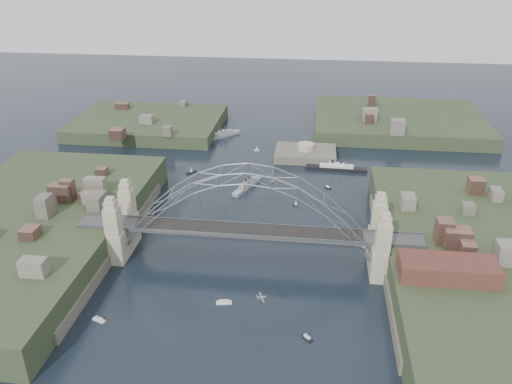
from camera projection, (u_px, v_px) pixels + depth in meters
The scene contains 23 objects.
ground at pixel (247, 259), 128.85m from camera, with size 500.00×500.00×0.00m, color black.
bridge at pixel (247, 216), 123.52m from camera, with size 84.00×13.80×24.60m.
shore_west at pixel (28, 238), 134.18m from camera, with size 50.50×90.00×12.00m.
shore_east at pixel (488, 268), 121.82m from camera, with size 50.50×90.00×12.00m.
headland_nw at pixel (149, 128), 219.60m from camera, with size 60.00×45.00×9.00m, color #2E3B21.
headland_ne at pixel (397, 125), 221.60m from camera, with size 70.00×55.00×9.50m, color #2E3B21.
fort_island at pixel (305, 158), 190.36m from camera, with size 22.00×16.00×9.40m.
wharf_shed at pixel (448, 269), 107.25m from camera, with size 20.00×8.00×4.00m, color #592D26.
finger_pier at pixel (429, 349), 99.28m from camera, with size 4.00×22.00×1.40m, color #454547.
naval_cruiser_near at pixel (248, 185), 166.65m from camera, with size 8.18×16.07×4.93m.
naval_cruiser_far at pixel (223, 135), 210.24m from camera, with size 12.78×13.47×5.51m.
ocean_liner at pixel (336, 168), 179.17m from camera, with size 21.03×3.72×5.14m.
aeroplane at pixel (261, 297), 102.98m from camera, with size 1.85×3.18×0.48m.
small_boat_a at pixel (183, 221), 146.03m from camera, with size 0.97×2.20×1.43m.
small_boat_b at pixel (296, 203), 154.75m from camera, with size 1.67×1.04×2.38m.
small_boat_c at pixel (224, 302), 112.90m from camera, with size 3.54×1.66×1.43m.
small_boat_d at pixel (328, 187), 166.16m from camera, with size 2.23×2.11×1.43m.
small_boat_e at pixel (191, 171), 177.29m from camera, with size 3.46×3.85×2.38m.
small_boat_f at pixel (272, 181), 170.47m from camera, with size 1.40×1.37×1.43m.
small_boat_g at pixel (307, 338), 102.72m from camera, with size 2.29×2.35×1.43m.
small_boat_h at pixel (257, 149), 195.79m from camera, with size 1.91×1.18×2.38m.
small_boat_i at pixel (363, 247), 133.87m from camera, with size 2.63×2.09×0.45m.
small_boat_j at pixel (99, 320), 107.64m from camera, with size 3.08×1.97×1.43m.
Camera 1 is at (15.15, -107.88, 70.85)m, focal length 36.34 mm.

